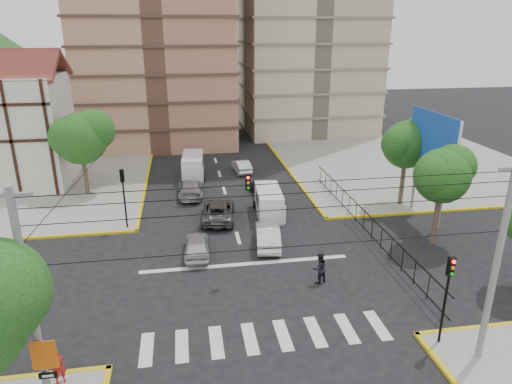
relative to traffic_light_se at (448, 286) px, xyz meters
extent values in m
plane|color=black|center=(-7.80, 7.80, -3.11)|extent=(160.00, 160.00, 0.00)
cube|color=gray|center=(-27.80, 27.80, -3.04)|extent=(26.00, 26.00, 0.15)
cube|color=gray|center=(12.20, 27.80, -3.04)|extent=(26.00, 26.00, 0.15)
cube|color=silver|center=(-7.80, 1.80, -3.11)|extent=(12.00, 2.40, 0.01)
cube|color=silver|center=(-7.80, 9.00, -3.11)|extent=(13.00, 0.40, 0.01)
cube|color=silver|center=(-26.80, 27.80, 1.89)|extent=(10.00, 8.00, 10.00)
cube|color=maroon|center=(-26.80, 29.70, 7.79)|extent=(10.80, 4.25, 2.65)
cylinder|color=slate|center=(6.70, 11.80, -0.96)|extent=(0.20, 0.20, 4.00)
cylinder|color=slate|center=(6.70, 15.80, -0.96)|extent=(0.20, 0.20, 4.00)
cube|color=silver|center=(6.70, 13.80, 3.04)|extent=(0.25, 6.00, 4.00)
cube|color=blue|center=(6.50, 13.80, 3.04)|extent=(0.08, 6.20, 4.20)
cylinder|color=#473828|center=(5.20, 9.80, -1.01)|extent=(0.36, 0.36, 4.20)
sphere|color=#1E4513|center=(5.20, 9.80, 1.73)|extent=(3.60, 3.60, 3.60)
sphere|color=#1E4513|center=(6.10, 10.10, 2.27)|extent=(2.88, 2.88, 2.88)
sphere|color=#1E4513|center=(4.48, 9.50, 1.91)|extent=(2.70, 2.70, 2.70)
cylinder|color=#473828|center=(6.20, 16.80, -0.87)|extent=(0.36, 0.36, 4.48)
sphere|color=#1E4513|center=(6.20, 16.80, 2.05)|extent=(3.80, 3.80, 3.80)
sphere|color=#1E4513|center=(7.15, 17.10, 2.62)|extent=(3.04, 3.04, 3.04)
sphere|color=#1E4513|center=(5.44, 16.50, 2.24)|extent=(2.85, 2.85, 2.85)
cylinder|color=#473828|center=(-19.80, 23.80, -1.01)|extent=(0.36, 0.36, 4.20)
sphere|color=#1E4513|center=(-19.80, 23.80, 1.89)|extent=(4.40, 4.40, 4.40)
sphere|color=#1E4513|center=(-18.70, 24.10, 2.55)|extent=(3.52, 3.52, 3.52)
sphere|color=#1E4513|center=(-20.68, 23.50, 2.11)|extent=(3.30, 3.30, 3.30)
cylinder|color=black|center=(0.00, 0.00, -1.21)|extent=(0.12, 0.12, 3.50)
cube|color=black|center=(0.00, 0.00, 0.99)|extent=(0.28, 0.22, 0.90)
sphere|color=#FF0C0C|center=(0.00, 0.00, 1.29)|extent=(0.17, 0.17, 0.17)
cylinder|color=black|center=(-15.60, 15.60, -1.21)|extent=(0.12, 0.12, 3.50)
cube|color=black|center=(-15.60, 15.60, 0.99)|extent=(0.28, 0.22, 0.90)
sphere|color=#FF0C0C|center=(-15.60, 15.60, 1.29)|extent=(0.17, 0.17, 0.17)
cube|color=black|center=(-7.80, 7.80, 2.69)|extent=(0.28, 0.22, 0.90)
cylinder|color=black|center=(-7.80, -1.20, 3.14)|extent=(18.00, 0.03, 0.03)
cylinder|color=slate|center=(-16.80, -1.20, 1.54)|extent=(0.28, 0.28, 9.00)
cube|color=slate|center=(-16.80, -1.20, 5.74)|extent=(1.40, 0.12, 0.12)
cylinder|color=slate|center=(1.20, -1.20, 1.54)|extent=(0.28, 0.28, 9.00)
cylinder|color=slate|center=(-16.60, -1.40, -1.36)|extent=(0.08, 0.08, 3.20)
cube|color=#E5590C|center=(-16.60, -1.45, -0.36)|extent=(0.90, 0.06, 1.20)
cube|color=black|center=(-16.60, -1.45, -1.26)|extent=(0.65, 0.05, 0.25)
cube|color=silver|center=(-4.90, 16.58, -2.07)|extent=(2.14, 4.67, 2.09)
cube|color=silver|center=(-4.90, 14.76, -2.20)|extent=(1.80, 1.21, 1.46)
cube|color=black|center=(-4.90, 14.45, -1.70)|extent=(1.69, 0.22, 0.82)
cylinder|color=black|center=(-5.76, 15.13, -2.79)|extent=(0.25, 0.64, 0.64)
cylinder|color=black|center=(-4.03, 15.13, -2.79)|extent=(0.25, 0.64, 0.64)
cylinder|color=black|center=(-5.76, 18.04, -2.79)|extent=(0.25, 0.64, 0.64)
cylinder|color=black|center=(-4.03, 18.04, -2.79)|extent=(0.25, 0.64, 0.64)
cube|color=silver|center=(-10.42, 27.28, -2.00)|extent=(2.26, 4.95, 2.22)
cube|color=silver|center=(-10.42, 25.35, -2.15)|extent=(1.91, 1.28, 1.55)
cube|color=black|center=(-10.42, 25.01, -1.62)|extent=(1.79, 0.22, 0.87)
cylinder|color=black|center=(-11.33, 25.73, -2.77)|extent=(0.25, 0.68, 0.68)
cylinder|color=black|center=(-9.50, 25.73, -2.77)|extent=(0.25, 0.68, 0.68)
cylinder|color=black|center=(-11.33, 28.82, -2.77)|extent=(0.25, 0.68, 0.68)
cylinder|color=black|center=(-9.50, 28.82, -2.77)|extent=(0.25, 0.68, 0.68)
imported|color=silver|center=(-10.72, 10.70, -2.43)|extent=(1.78, 4.08, 1.37)
imported|color=silver|center=(-5.95, 11.40, -2.38)|extent=(2.10, 4.58, 1.45)
imported|color=#505356|center=(-8.87, 16.33, -2.39)|extent=(3.00, 5.43, 1.44)
imported|color=#A9A9AE|center=(-10.83, 21.89, -2.39)|extent=(2.05, 4.97, 1.44)
imported|color=black|center=(-4.69, 21.33, -2.45)|extent=(1.90, 3.99, 1.32)
imported|color=silver|center=(-5.53, 28.14, -2.47)|extent=(1.79, 4.01, 1.28)
imported|color=#AB1C1A|center=(-16.70, 0.09, -2.19)|extent=(0.67, 0.59, 1.54)
imported|color=black|center=(-3.92, 6.18, -2.19)|extent=(1.10, 0.99, 1.85)
camera|label=1|loc=(-11.21, -15.96, 10.78)|focal=32.00mm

